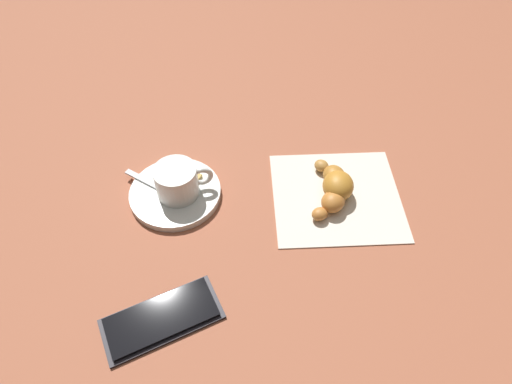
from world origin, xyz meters
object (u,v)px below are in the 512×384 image
Objects in this scene: sugar_packet at (184,172)px; cell_phone at (162,318)px; espresso_cup at (178,181)px; croissant at (335,187)px; napkin at (336,196)px; teaspoon at (166,191)px; saucer at (175,193)px.

sugar_packet is 0.24m from cell_phone.
espresso_cup is 0.73× the size of croissant.
sugar_packet is 0.24m from napkin.
espresso_cup is 0.24m from napkin.
croissant reaches higher than cell_phone.
teaspoon is at bearing 80.68° from cell_phone.
croissant is at bearing -159.75° from sugar_packet.
saucer is 2.37× the size of sugar_packet.
teaspoon is at bearing 165.50° from napkin.
napkin is 0.31m from cell_phone.
saucer is 0.24m from croissant.
croissant is 0.76× the size of cell_phone.
cell_phone is (-0.29, -0.13, 0.00)m from napkin.
saucer is at bearing 77.10° from cell_phone.
cell_phone is (-0.06, -0.23, -0.01)m from sugar_packet.
sugar_packet reaches higher than napkin.
croissant is at bearing -13.75° from espresso_cup.
saucer is 1.60× the size of espresso_cup.
sugar_packet is 0.24m from croissant.
sugar_packet is at bearing 74.38° from cell_phone.
teaspoon is 1.62× the size of sugar_packet.
espresso_cup is at bearing 165.49° from napkin.
napkin is at bearing -160.31° from sugar_packet.
teaspoon is 0.20m from cell_phone.
sugar_packet is at bearing 156.42° from napkin.
napkin is (0.24, -0.07, -0.00)m from saucer.
sugar_packet is 0.30× the size of napkin.
saucer is 0.72× the size of napkin.
napkin is at bearing -15.20° from saucer.
espresso_cup reaches higher than napkin.
croissant is (0.24, -0.06, 0.01)m from saucer.
teaspoon is 0.49× the size of napkin.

